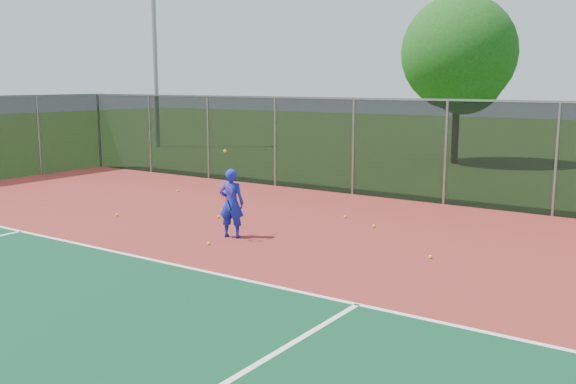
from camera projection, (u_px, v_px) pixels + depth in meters
name	position (u px, v px, depth m)	size (l,w,h in m)	color
ground	(126.00, 340.00, 8.85)	(120.00, 120.00, 0.00)	#2A5016
court_apron	(220.00, 299.00, 10.47)	(30.00, 20.00, 0.02)	maroon
fence_back	(446.00, 151.00, 18.36)	(30.00, 0.06, 3.03)	black
tennis_player	(231.00, 203.00, 14.52)	(0.67, 0.69, 1.99)	#1426C2
practice_ball_0	(345.00, 217.00, 16.69)	(0.07, 0.07, 0.07)	#D8EB1B
practice_ball_1	(374.00, 226.00, 15.62)	(0.07, 0.07, 0.07)	#D8EB1B
practice_ball_2	(219.00, 217.00, 16.70)	(0.07, 0.07, 0.07)	#D8EB1B
practice_ball_4	(178.00, 191.00, 20.69)	(0.07, 0.07, 0.07)	#D8EB1B
practice_ball_5	(209.00, 243.00, 13.93)	(0.07, 0.07, 0.07)	#D8EB1B
practice_ball_6	(430.00, 257.00, 12.85)	(0.07, 0.07, 0.07)	#D8EB1B
practice_ball_7	(117.00, 215.00, 16.92)	(0.07, 0.07, 0.07)	#D8EB1B
floodlight_nw	(154.00, 28.00, 34.32)	(0.90, 0.40, 11.20)	gray
tree_back_left	(460.00, 58.00, 27.30)	(4.92, 4.92, 7.22)	#392615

